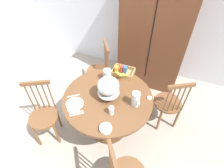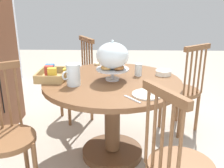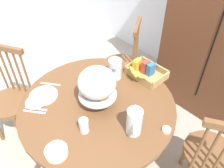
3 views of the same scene
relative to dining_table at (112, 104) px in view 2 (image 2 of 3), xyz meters
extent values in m
plane|color=#A89E8E|center=(-0.06, -0.10, -0.52)|extent=(10.00, 10.00, 0.00)
cylinder|color=brown|center=(0.00, 0.00, 0.20)|extent=(1.18, 1.18, 0.04)
cylinder|color=brown|center=(0.00, 0.00, -0.14)|extent=(0.14, 0.14, 0.63)
cylinder|color=brown|center=(0.00, 0.00, -0.49)|extent=(0.56, 0.56, 0.06)
cylinder|color=brown|center=(0.76, 0.46, -0.07)|extent=(0.40, 0.40, 0.04)
cylinder|color=brown|center=(0.81, 0.65, -0.30)|extent=(0.04, 0.04, 0.45)
cylinder|color=brown|center=(0.57, 0.50, -0.30)|extent=(0.04, 0.04, 0.45)
cylinder|color=brown|center=(0.96, 0.41, -0.30)|extent=(0.04, 0.04, 0.45)
cylinder|color=brown|center=(0.72, 0.26, -0.30)|extent=(0.04, 0.04, 0.45)
cylinder|color=brown|center=(0.97, 0.39, 0.17)|extent=(0.02, 0.02, 0.48)
cylinder|color=brown|center=(0.91, 0.35, 0.17)|extent=(0.02, 0.02, 0.48)
cylinder|color=brown|center=(0.85, 0.32, 0.17)|extent=(0.02, 0.02, 0.48)
cylinder|color=brown|center=(0.79, 0.28, 0.17)|extent=(0.02, 0.02, 0.48)
cylinder|color=brown|center=(0.73, 0.25, 0.17)|extent=(0.02, 0.02, 0.48)
cube|color=brown|center=(0.85, 0.32, 0.43)|extent=(0.33, 0.22, 0.05)
cylinder|color=brown|center=(-0.50, 0.74, -0.07)|extent=(0.40, 0.40, 0.04)
cylinder|color=brown|center=(-0.30, 0.70, -0.30)|extent=(0.04, 0.04, 0.45)
cylinder|color=brown|center=(-0.33, 0.77, 0.17)|extent=(0.02, 0.02, 0.48)
cylinder|color=brown|center=(-0.29, 0.71, 0.17)|extent=(0.02, 0.02, 0.48)
cylinder|color=brown|center=(-0.78, -0.43, -0.07)|extent=(0.40, 0.40, 0.04)
cylinder|color=brown|center=(-0.98, -0.36, 0.17)|extent=(0.02, 0.02, 0.48)
cylinder|color=brown|center=(-0.92, -0.33, 0.17)|extent=(0.02, 0.02, 0.48)
cylinder|color=brown|center=(-0.86, -0.29, 0.17)|extent=(0.02, 0.02, 0.48)
cylinder|color=brown|center=(-0.80, -0.26, 0.17)|extent=(0.02, 0.02, 0.48)
cylinder|color=brown|center=(-0.73, -0.22, 0.17)|extent=(0.02, 0.02, 0.48)
cube|color=brown|center=(-0.86, -0.29, 0.43)|extent=(0.33, 0.21, 0.05)
cylinder|color=brown|center=(0.52, -0.72, -0.07)|extent=(0.40, 0.40, 0.04)
cylinder|color=brown|center=(0.72, -0.75, -0.30)|extent=(0.04, 0.04, 0.45)
cylinder|color=brown|center=(0.55, -0.53, -0.30)|extent=(0.04, 0.04, 0.45)
cylinder|color=brown|center=(0.49, -0.92, -0.30)|extent=(0.04, 0.04, 0.45)
cylinder|color=brown|center=(0.33, -0.69, -0.30)|extent=(0.04, 0.04, 0.45)
cylinder|color=brown|center=(0.48, -0.93, 0.17)|extent=(0.02, 0.02, 0.48)
cylinder|color=brown|center=(0.43, -0.87, 0.17)|extent=(0.02, 0.02, 0.48)
cylinder|color=brown|center=(0.39, -0.81, 0.17)|extent=(0.02, 0.02, 0.48)
cylinder|color=brown|center=(0.35, -0.76, 0.17)|extent=(0.02, 0.02, 0.48)
cylinder|color=brown|center=(0.31, -0.70, 0.17)|extent=(0.02, 0.02, 0.48)
cube|color=brown|center=(0.39, -0.81, 0.43)|extent=(0.24, 0.31, 0.05)
cylinder|color=silver|center=(0.01, 0.00, 0.23)|extent=(0.12, 0.12, 0.02)
cylinder|color=silver|center=(0.01, 0.00, 0.26)|extent=(0.03, 0.03, 0.09)
cylinder|color=silver|center=(0.01, 0.00, 0.31)|extent=(0.28, 0.28, 0.01)
torus|color=#B27033|center=(0.06, 0.00, 0.34)|extent=(0.10, 0.10, 0.03)
torus|color=#D19347|center=(-0.02, 0.05, 0.34)|extent=(0.10, 0.10, 0.03)
torus|color=#935628|center=(-0.03, -0.05, 0.34)|extent=(0.10, 0.10, 0.03)
ellipsoid|color=silver|center=(0.01, 0.00, 0.43)|extent=(0.27, 0.27, 0.22)
sphere|color=silver|center=(0.01, 0.00, 0.55)|extent=(0.02, 0.02, 0.02)
cylinder|color=silver|center=(-0.13, 0.31, 0.30)|extent=(0.11, 0.11, 0.17)
cylinder|color=orange|center=(-0.13, 0.31, 0.28)|extent=(0.10, 0.10, 0.12)
cone|color=silver|center=(-0.08, 0.26, 0.38)|extent=(0.05, 0.05, 0.03)
torus|color=silver|center=(-0.19, 0.36, 0.31)|extent=(0.06, 0.06, 0.07)
cylinder|color=silver|center=(0.37, 0.01, 0.32)|extent=(0.10, 0.10, 0.20)
cylinder|color=white|center=(0.37, 0.01, 0.29)|extent=(0.09, 0.09, 0.14)
cone|color=silver|center=(0.32, 0.05, 0.40)|extent=(0.05, 0.05, 0.03)
torus|color=silver|center=(0.41, -0.04, 0.33)|extent=(0.06, 0.06, 0.07)
cube|color=tan|center=(0.03, 0.52, 0.22)|extent=(0.30, 0.22, 0.01)
cube|color=tan|center=(0.03, 0.41, 0.25)|extent=(0.30, 0.02, 0.07)
cube|color=tan|center=(0.03, 0.63, 0.25)|extent=(0.30, 0.02, 0.07)
cube|color=tan|center=(-0.12, 0.52, 0.25)|extent=(0.02, 0.22, 0.07)
cube|color=tan|center=(0.18, 0.52, 0.25)|extent=(0.02, 0.22, 0.07)
cube|color=gold|center=(-0.06, 0.50, 0.28)|extent=(0.05, 0.07, 0.11)
cube|color=#B23D33|center=(0.00, 0.54, 0.28)|extent=(0.04, 0.07, 0.11)
cube|color=#336BAD|center=(0.06, 0.54, 0.28)|extent=(0.05, 0.07, 0.11)
ellipsoid|color=yellow|center=(0.00, 0.38, 0.31)|extent=(0.14, 0.08, 0.05)
ellipsoid|color=yellow|center=(0.03, 0.38, 0.31)|extent=(0.13, 0.03, 0.05)
ellipsoid|color=yellow|center=(0.06, 0.38, 0.31)|extent=(0.14, 0.08, 0.05)
cylinder|color=white|center=(-0.34, -0.26, 0.22)|extent=(0.22, 0.22, 0.01)
cylinder|color=white|center=(-0.31, -0.34, 0.23)|extent=(0.15, 0.15, 0.01)
cylinder|color=white|center=(0.16, -0.46, 0.24)|extent=(0.14, 0.14, 0.04)
cylinder|color=silver|center=(0.14, -0.23, 0.27)|extent=(0.06, 0.06, 0.11)
cylinder|color=beige|center=(0.51, 0.17, 0.23)|extent=(0.06, 0.06, 0.02)
cube|color=silver|center=(-0.26, -0.37, 0.22)|extent=(0.14, 0.11, 0.01)
cube|color=silver|center=(-0.24, -0.40, 0.22)|extent=(0.14, 0.11, 0.01)
cube|color=silver|center=(-0.43, -0.15, 0.22)|extent=(0.14, 0.11, 0.01)
camera|label=1|loc=(0.61, -1.42, 1.93)|focal=28.29mm
camera|label=2|loc=(-2.07, -0.05, 0.90)|focal=41.02mm
camera|label=3|loc=(0.94, -0.71, 1.44)|focal=35.81mm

